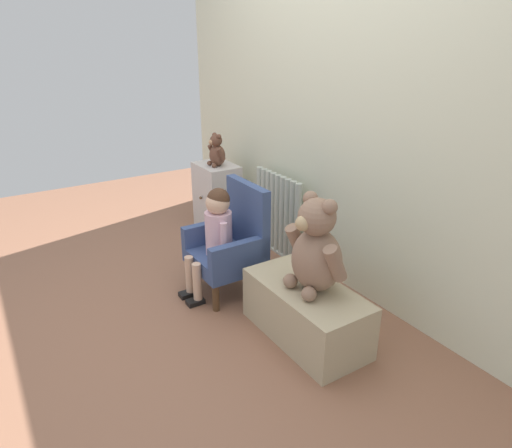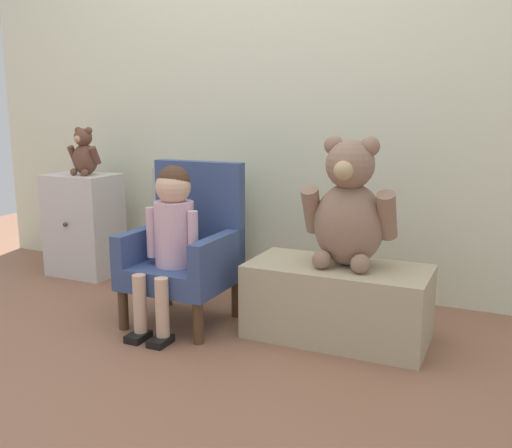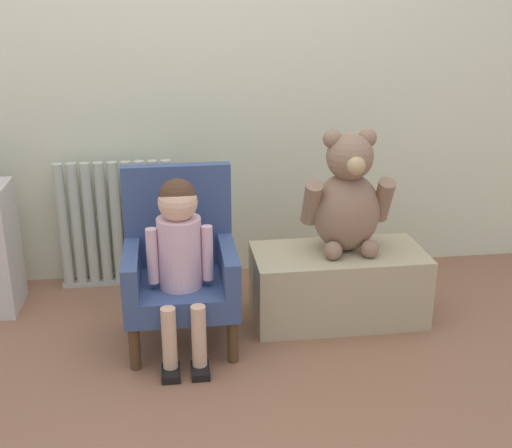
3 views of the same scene
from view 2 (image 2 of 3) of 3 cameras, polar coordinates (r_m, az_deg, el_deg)
The scene contains 9 objects.
ground_plane at distance 2.21m, azimuth -10.63°, elevation -14.03°, with size 6.00×6.00×0.00m, color brown.
back_wall at distance 3.05m, azimuth 2.05°, elevation 16.27°, with size 3.80×0.05×2.40m, color beige.
radiator at distance 3.19m, azimuth -6.11°, elevation -0.11°, with size 0.56×0.05×0.62m.
small_dresser at distance 3.42m, azimuth -16.80°, elevation -0.06°, with size 0.38×0.30×0.58m.
child_armchair at distance 2.57m, azimuth -6.98°, elevation -2.56°, with size 0.44×0.41×0.71m.
child_figure at distance 2.45m, azimuth -8.48°, elevation -0.09°, with size 0.25×0.35×0.71m.
low_bench at distance 2.42m, azimuth 8.13°, elevation -7.70°, with size 0.74×0.36×0.31m, color tan.
large_teddy_bear at distance 2.33m, azimuth 9.29°, elevation 1.42°, with size 0.38×0.27×0.53m.
small_teddy_bear at distance 3.33m, azimuth -16.79°, elevation 6.72°, with size 0.19×0.14×0.26m.
Camera 2 is at (1.18, -1.61, 0.95)m, focal length 40.00 mm.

